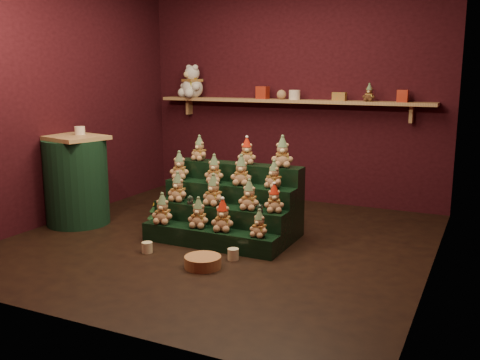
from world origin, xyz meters
The scene contains 41 objects.
ground centered at (0.00, 0.00, 0.00)m, with size 4.00×4.00×0.00m, color black.
back_wall centered at (0.00, 2.05, 1.40)m, with size 4.00×0.10×2.80m, color black.
front_wall centered at (0.00, -2.05, 1.40)m, with size 4.00×0.10×2.80m, color black.
left_wall centered at (-2.05, 0.00, 1.40)m, with size 0.10×4.00×2.80m, color black.
right_wall centered at (2.05, 0.00, 1.40)m, with size 0.10×4.00×2.80m, color black.
back_shelf centered at (0.00, 1.87, 1.29)m, with size 3.60×0.26×0.24m.
riser_tier_front centered at (-0.01, -0.22, 0.09)m, with size 1.40×0.22×0.18m, color black.
riser_tier_midfront centered at (-0.01, 0.00, 0.18)m, with size 1.40×0.22×0.36m, color black.
riser_tier_midback centered at (-0.01, 0.22, 0.27)m, with size 1.40×0.22×0.54m, color black.
riser_tier_back centered at (-0.01, 0.44, 0.36)m, with size 1.40×0.22×0.72m, color black.
teddy_0 centered at (-0.52, -0.24, 0.33)m, with size 0.21×0.19×0.30m, color tan, non-canonical shape.
teddy_1 centered at (-0.12, -0.21, 0.32)m, with size 0.21×0.19×0.29m, color tan, non-canonical shape.
teddy_2 centered at (0.14, -0.21, 0.33)m, with size 0.21×0.19×0.30m, color tan, non-canonical shape.
teddy_3 centered at (0.53, -0.23, 0.30)m, with size 0.18×0.16×0.25m, color tan, non-canonical shape.
teddy_4 centered at (-0.48, -0.01, 0.51)m, with size 0.21×0.19×0.29m, color tan, non-canonical shape.
teddy_5 centered at (-0.07, 0.00, 0.51)m, with size 0.22×0.20×0.31m, color tan, non-canonical shape.
teddy_6 centered at (0.32, -0.01, 0.50)m, with size 0.20×0.18×0.29m, color tan, non-canonical shape.
teddy_7 centered at (0.57, 0.01, 0.49)m, with size 0.19×0.17×0.26m, color tan, non-canonical shape.
teddy_8 centered at (-0.60, 0.23, 0.68)m, with size 0.20×0.18×0.29m, color tan, non-canonical shape.
teddy_9 centered at (-0.18, 0.23, 0.68)m, with size 0.20×0.18×0.28m, color tan, non-canonical shape.
teddy_10 centered at (0.12, 0.23, 0.69)m, with size 0.21×0.19×0.30m, color tan, non-canonical shape.
teddy_11 centered at (0.48, 0.23, 0.67)m, with size 0.19×0.17×0.27m, color tan, non-canonical shape.
teddy_12 centered at (-0.47, 0.43, 0.85)m, with size 0.19×0.17×0.26m, color tan, non-canonical shape.
teddy_13 centered at (0.09, 0.44, 0.85)m, with size 0.19×0.17×0.27m, color tan, non-canonical shape.
teddy_14 centered at (0.49, 0.42, 0.87)m, with size 0.22×0.20×0.31m, color tan, non-canonical shape.
snow_globe_a centered at (-0.30, -0.06, 0.40)m, with size 0.07×0.07×0.09m.
snow_globe_b centered at (0.06, -0.06, 0.41)m, with size 0.07×0.07×0.09m.
snow_globe_c centered at (0.46, -0.06, 0.40)m, with size 0.06×0.06×0.08m.
side_table centered at (-1.72, -0.13, 0.49)m, with size 0.75×0.69×0.99m.
table_ornament centered at (-1.72, -0.03, 1.03)m, with size 0.11×0.11×0.09m, color beige.
mini_christmas_tree centered at (-0.74, -0.07, 0.16)m, with size 0.19×0.19×0.33m.
mug_left centered at (-0.45, -0.62, 0.05)m, with size 0.10×0.10×0.10m, color beige.
mug_right centered at (0.36, -0.44, 0.05)m, with size 0.10×0.10×0.10m, color beige.
wicker_basket centered at (0.21, -0.73, 0.05)m, with size 0.32×0.32×0.10m, color #AC7445.
white_bear centered at (-1.38, 1.84, 1.60)m, with size 0.39×0.35×0.55m, color white, non-canonical shape.
brown_bear centered at (1.02, 1.84, 1.42)m, with size 0.14×0.13×0.20m, color #4C3019, non-canonical shape.
gift_tin_red_a centered at (-0.34, 1.85, 1.40)m, with size 0.14×0.14×0.16m, color #AD2F1A.
gift_tin_cream centered at (0.09, 1.85, 1.38)m, with size 0.14×0.14×0.12m, color beige.
gift_tin_red_b centered at (1.41, 1.85, 1.39)m, with size 0.12×0.12×0.14m, color #AD2F1A.
shelf_plush_ball centered at (-0.09, 1.85, 1.38)m, with size 0.12×0.12×0.12m, color tan.
scarf_gift_box centered at (0.66, 1.85, 1.37)m, with size 0.16×0.10×0.10m, color #CA571C.
Camera 1 is at (2.40, -4.54, 1.66)m, focal length 40.00 mm.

